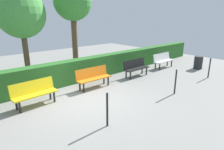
% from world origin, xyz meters
% --- Properties ---
extents(ground_plane, '(22.36, 22.36, 0.00)m').
position_xyz_m(ground_plane, '(0.00, 0.00, 0.00)').
color(ground_plane, gray).
extents(bench_white, '(1.54, 0.48, 0.86)m').
position_xyz_m(bench_white, '(-6.14, -0.84, 0.48)').
color(bench_white, white).
rests_on(bench_white, ground_plane).
extents(bench_black, '(1.52, 0.49, 0.86)m').
position_xyz_m(bench_black, '(-3.63, -0.78, 0.48)').
color(bench_black, black).
rests_on(bench_black, ground_plane).
extents(bench_orange, '(1.59, 0.47, 0.86)m').
position_xyz_m(bench_orange, '(-1.02, -0.89, 0.48)').
color(bench_orange, orange).
rests_on(bench_orange, ground_plane).
extents(bench_yellow, '(1.51, 0.52, 0.86)m').
position_xyz_m(bench_yellow, '(1.53, -0.83, 0.48)').
color(bench_yellow, yellow).
rests_on(bench_yellow, ground_plane).
extents(hedge_row, '(18.36, 0.57, 1.05)m').
position_xyz_m(hedge_row, '(-1.13, -2.07, 0.53)').
color(hedge_row, '#2D6B28').
rests_on(hedge_row, ground_plane).
extents(tree_near, '(1.93, 1.93, 4.64)m').
position_xyz_m(tree_near, '(-1.79, -3.53, 3.60)').
color(tree_near, brown).
rests_on(tree_near, ground_plane).
extents(tree_mid, '(2.15, 2.15, 4.14)m').
position_xyz_m(tree_mid, '(0.70, -3.79, 3.04)').
color(tree_mid, brown).
rests_on(tree_mid, ground_plane).
extents(railing_post_near, '(0.06, 0.06, 1.00)m').
position_xyz_m(railing_post_near, '(-6.15, 1.85, 0.50)').
color(railing_post_near, black).
rests_on(railing_post_near, ground_plane).
extents(railing_post_mid, '(0.06, 0.06, 1.00)m').
position_xyz_m(railing_post_mid, '(-2.99, 1.85, 0.50)').
color(railing_post_mid, black).
rests_on(railing_post_mid, ground_plane).
extents(railing_post_far, '(0.06, 0.06, 1.00)m').
position_xyz_m(railing_post_far, '(0.54, 1.85, 0.50)').
color(railing_post_far, black).
rests_on(railing_post_far, ground_plane).
extents(trash_bin, '(0.48, 0.48, 0.74)m').
position_xyz_m(trash_bin, '(-7.47, 0.70, 0.37)').
color(trash_bin, '#262628').
rests_on(trash_bin, ground_plane).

